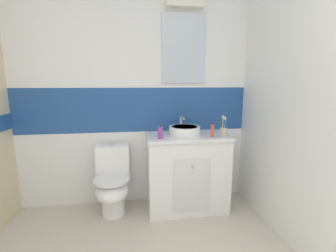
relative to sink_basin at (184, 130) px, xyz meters
The scene contains 8 objects.
wall_back_tiled 0.70m from the sink_basin, 150.20° to the left, with size 3.20×0.20×2.50m.
wall_right_plain 1.31m from the sink_basin, 49.12° to the right, with size 0.10×3.48×2.50m, color white.
vanity_cabinet 0.48m from the sink_basin, ahead, with size 0.88×0.51×0.85m.
sink_basin is the anchor object (origin of this frame).
toilet 0.96m from the sink_basin, behind, with size 0.37×0.50×0.75m.
toothbrush_cup 0.41m from the sink_basin, 19.91° to the right, with size 0.07×0.07×0.22m.
soap_dispenser 0.31m from the sink_basin, 154.50° to the right, with size 0.05×0.05×0.16m.
toothpaste_tube_upright 0.30m from the sink_basin, 29.43° to the right, with size 0.03×0.03×0.15m.
Camera 1 is at (-0.01, -0.23, 1.40)m, focal length 24.62 mm.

